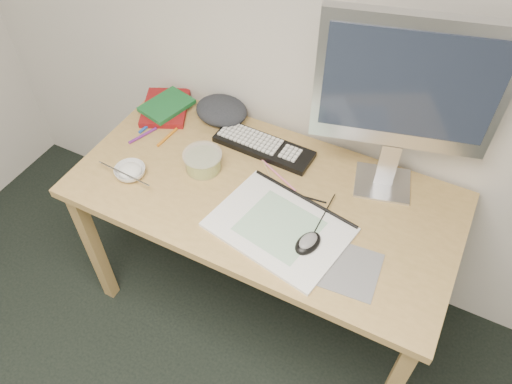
% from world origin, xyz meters
% --- Properties ---
extents(desk, '(1.40, 0.70, 0.75)m').
position_xyz_m(desk, '(-0.18, 1.43, 0.67)').
color(desk, tan).
rests_on(desk, ground).
extents(mousepad, '(0.23, 0.21, 0.00)m').
position_xyz_m(mousepad, '(0.20, 1.26, 0.75)').
color(mousepad, gray).
rests_on(mousepad, desk).
extents(sketchpad, '(0.50, 0.40, 0.01)m').
position_xyz_m(sketchpad, '(-0.05, 1.30, 0.76)').
color(sketchpad, silver).
rests_on(sketchpad, desk).
extents(keyboard, '(0.40, 0.14, 0.02)m').
position_xyz_m(keyboard, '(-0.28, 1.63, 0.76)').
color(keyboard, black).
rests_on(keyboard, desk).
extents(monitor, '(0.57, 0.22, 0.67)m').
position_xyz_m(monitor, '(0.19, 1.66, 1.17)').
color(monitor, silver).
rests_on(monitor, desk).
extents(mouse, '(0.09, 0.12, 0.04)m').
position_xyz_m(mouse, '(0.06, 1.28, 0.78)').
color(mouse, black).
rests_on(mouse, sketchpad).
extents(rice_bowl, '(0.14, 0.14, 0.04)m').
position_xyz_m(rice_bowl, '(-0.65, 1.28, 0.77)').
color(rice_bowl, silver).
rests_on(rice_bowl, desk).
extents(chopsticks, '(0.23, 0.03, 0.02)m').
position_xyz_m(chopsticks, '(-0.65, 1.25, 0.79)').
color(chopsticks, silver).
rests_on(chopsticks, rice_bowl).
extents(fruit_tub, '(0.17, 0.17, 0.07)m').
position_xyz_m(fruit_tub, '(-0.43, 1.44, 0.79)').
color(fruit_tub, '#E4D750').
rests_on(fruit_tub, desk).
extents(book_red, '(0.27, 0.30, 0.02)m').
position_xyz_m(book_red, '(-0.76, 1.66, 0.76)').
color(book_red, maroon).
rests_on(book_red, desk).
extents(book_green, '(0.19, 0.23, 0.02)m').
position_xyz_m(book_green, '(-0.74, 1.65, 0.78)').
color(book_green, '#19642D').
rests_on(book_green, book_red).
extents(cloth_lump, '(0.22, 0.21, 0.08)m').
position_xyz_m(cloth_lump, '(-0.52, 1.72, 0.79)').
color(cloth_lump, '#26292E').
rests_on(cloth_lump, desk).
extents(pencil_pink, '(0.18, 0.09, 0.01)m').
position_xyz_m(pencil_pink, '(-0.16, 1.53, 0.75)').
color(pencil_pink, pink).
rests_on(pencil_pink, desk).
extents(pencil_tan, '(0.15, 0.15, 0.01)m').
position_xyz_m(pencil_tan, '(-0.18, 1.50, 0.75)').
color(pencil_tan, tan).
rests_on(pencil_tan, desk).
extents(pencil_black, '(0.17, 0.03, 0.01)m').
position_xyz_m(pencil_black, '(-0.04, 1.47, 0.75)').
color(pencil_black, black).
rests_on(pencil_black, desk).
extents(marker_blue, '(0.03, 0.14, 0.01)m').
position_xyz_m(marker_blue, '(-0.76, 1.55, 0.76)').
color(marker_blue, '#2050B1').
rests_on(marker_blue, desk).
extents(marker_orange, '(0.02, 0.12, 0.01)m').
position_xyz_m(marker_orange, '(-0.65, 1.51, 0.76)').
color(marker_orange, orange).
rests_on(marker_orange, desk).
extents(marker_purple, '(0.06, 0.13, 0.01)m').
position_xyz_m(marker_purple, '(-0.74, 1.48, 0.76)').
color(marker_purple, '#67227D').
rests_on(marker_purple, desk).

